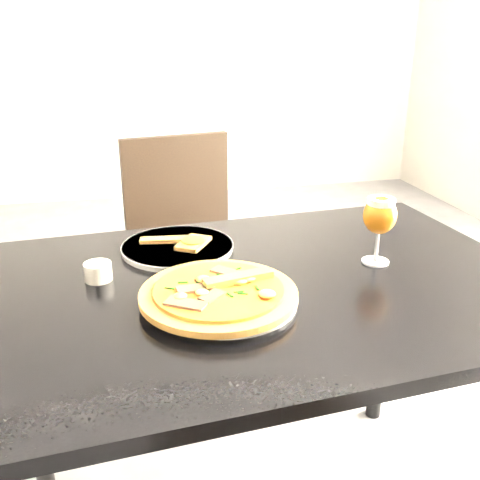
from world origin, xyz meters
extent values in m
cube|color=silver|center=(0.00, 3.00, 1.40)|extent=(5.00, 0.04, 2.80)
cube|color=black|center=(0.31, -0.25, 0.73)|extent=(1.25, 0.88, 0.03)
cylinder|color=black|center=(-0.26, 0.05, 0.36)|extent=(0.05, 0.05, 0.72)
cylinder|color=black|center=(0.82, 0.13, 0.36)|extent=(0.05, 0.05, 0.72)
cube|color=black|center=(0.26, 0.48, 0.45)|extent=(0.48, 0.48, 0.04)
cylinder|color=black|center=(0.13, 0.28, 0.21)|extent=(0.04, 0.04, 0.43)
cylinder|color=black|center=(0.46, 0.34, 0.21)|extent=(0.04, 0.04, 0.43)
cylinder|color=black|center=(0.07, 0.62, 0.21)|extent=(0.04, 0.04, 0.43)
cylinder|color=black|center=(0.40, 0.68, 0.21)|extent=(0.04, 0.04, 0.43)
cube|color=black|center=(0.23, 0.67, 0.69)|extent=(0.39, 0.10, 0.42)
cylinder|color=silver|center=(0.21, -0.33, 0.76)|extent=(0.35, 0.35, 0.01)
cylinder|color=olive|center=(0.20, -0.33, 0.77)|extent=(0.31, 0.31, 0.01)
cylinder|color=#AC250E|center=(0.20, -0.33, 0.78)|extent=(0.25, 0.25, 0.01)
cube|color=#4E3422|center=(0.23, -0.33, 0.79)|extent=(0.06, 0.03, 0.00)
cube|color=#4E3422|center=(0.21, -0.28, 0.79)|extent=(0.05, 0.07, 0.00)
cube|color=#4E3422|center=(0.13, -0.29, 0.79)|extent=(0.07, 0.06, 0.00)
cube|color=#4E3422|center=(0.17, -0.35, 0.79)|extent=(0.07, 0.06, 0.00)
cube|color=#4E3422|center=(0.21, -0.39, 0.79)|extent=(0.05, 0.07, 0.00)
ellipsoid|color=#EFD94E|center=(0.22, -0.32, 0.79)|extent=(0.03, 0.03, 0.01)
ellipsoid|color=#EFD94E|center=(0.21, -0.26, 0.79)|extent=(0.03, 0.03, 0.01)
ellipsoid|color=#EFD94E|center=(0.18, -0.32, 0.79)|extent=(0.03, 0.03, 0.01)
ellipsoid|color=#EFD94E|center=(0.12, -0.34, 0.79)|extent=(0.03, 0.03, 0.01)
ellipsoid|color=#EFD94E|center=(0.18, -0.35, 0.79)|extent=(0.03, 0.03, 0.01)
ellipsoid|color=#EFD94E|center=(0.22, -0.41, 0.79)|extent=(0.03, 0.03, 0.01)
ellipsoid|color=#EFD94E|center=(0.22, -0.34, 0.79)|extent=(0.03, 0.03, 0.01)
cube|color=#154D0D|center=(0.20, -0.32, 0.79)|extent=(0.01, 0.02, 0.00)
cube|color=#154D0D|center=(0.19, -0.28, 0.79)|extent=(0.00, 0.02, 0.00)
cube|color=#154D0D|center=(0.16, -0.26, 0.79)|extent=(0.01, 0.02, 0.00)
cube|color=#154D0D|center=(0.17, -0.31, 0.79)|extent=(0.02, 0.02, 0.00)
cube|color=#154D0D|center=(0.13, -0.32, 0.79)|extent=(0.02, 0.01, 0.00)
cube|color=#154D0D|center=(0.18, -0.34, 0.79)|extent=(0.02, 0.01, 0.00)
cube|color=#154D0D|center=(0.15, -0.36, 0.79)|extent=(0.02, 0.01, 0.00)
cube|color=#154D0D|center=(0.15, -0.40, 0.79)|extent=(0.01, 0.02, 0.00)
cube|color=#154D0D|center=(0.19, -0.37, 0.79)|extent=(0.01, 0.02, 0.00)
cube|color=#154D0D|center=(0.21, -0.40, 0.79)|extent=(0.01, 0.02, 0.00)
cube|color=#154D0D|center=(0.21, -0.35, 0.79)|extent=(0.02, 0.02, 0.00)
cube|color=#154D0D|center=(0.24, -0.36, 0.79)|extent=(0.02, 0.01, 0.00)
cube|color=#154D0D|center=(0.28, -0.34, 0.79)|extent=(0.02, 0.00, 0.00)
cube|color=#154D0D|center=(0.23, -0.32, 0.79)|extent=(0.02, 0.01, 0.00)
cube|color=#154D0D|center=(0.24, -0.29, 0.79)|extent=(0.02, 0.02, 0.00)
cube|color=olive|center=(0.24, -0.32, 0.79)|extent=(0.15, 0.06, 0.01)
cylinder|color=silver|center=(0.15, -0.04, 0.76)|extent=(0.36, 0.36, 0.01)
cube|color=olive|center=(0.12, -0.01, 0.77)|extent=(0.12, 0.04, 0.01)
cube|color=olive|center=(0.19, -0.05, 0.77)|extent=(0.10, 0.11, 0.01)
cylinder|color=#AC250E|center=(0.19, -0.05, 0.78)|extent=(0.05, 0.05, 0.00)
cube|color=olive|center=(0.21, -0.17, 0.75)|extent=(0.11, 0.03, 0.01)
cylinder|color=beige|center=(-0.03, -0.17, 0.77)|extent=(0.06, 0.06, 0.04)
cylinder|color=yellow|center=(-0.03, -0.17, 0.78)|extent=(0.05, 0.05, 0.01)
cylinder|color=#B8BCC2|center=(0.59, -0.22, 0.75)|extent=(0.06, 0.06, 0.00)
cylinder|color=#B8BCC2|center=(0.59, -0.22, 0.79)|extent=(0.01, 0.01, 0.07)
ellipsoid|color=#9E530F|center=(0.59, -0.22, 0.86)|extent=(0.08, 0.08, 0.09)
cylinder|color=silver|center=(0.59, -0.22, 0.90)|extent=(0.06, 0.06, 0.01)
camera|label=1|loc=(0.03, -1.24, 1.25)|focal=40.00mm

